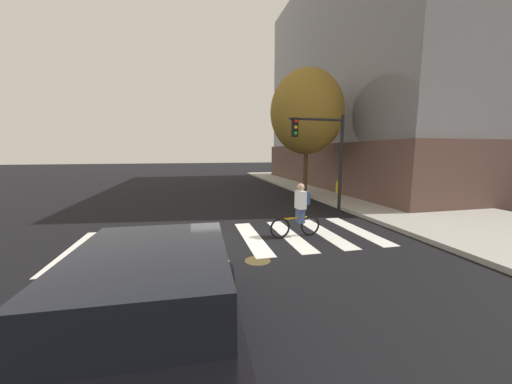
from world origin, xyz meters
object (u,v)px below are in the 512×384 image
object	(u,v)px
manhole_cover	(258,260)
sedan_near	(155,310)
cyclist	(299,210)
street_tree_near	(307,112)
traffic_light_near	(324,147)
fire_hydrant	(338,187)

from	to	relation	value
manhole_cover	sedan_near	distance (m)	3.81
cyclist	street_tree_near	size ratio (longest dim) A/B	0.24
sedan_near	traffic_light_near	bearing A→B (deg)	52.28
traffic_light_near	sedan_near	bearing A→B (deg)	-127.72
cyclist	fire_hydrant	world-z (taller)	cyclist
cyclist	traffic_light_near	xyz separation A→B (m)	(2.28, 3.01, 2.02)
cyclist	fire_hydrant	bearing A→B (deg)	53.25
traffic_light_near	street_tree_near	bearing A→B (deg)	78.11
cyclist	traffic_light_near	world-z (taller)	traffic_light_near
manhole_cover	fire_hydrant	distance (m)	11.54
traffic_light_near	fire_hydrant	bearing A→B (deg)	53.55
cyclist	traffic_light_near	size ratio (longest dim) A/B	0.41
sedan_near	fire_hydrant	size ratio (longest dim) A/B	5.98
manhole_cover	street_tree_near	world-z (taller)	street_tree_near
manhole_cover	sedan_near	xyz separation A→B (m)	(-2.00, -3.14, 0.82)
sedan_near	traffic_light_near	xyz separation A→B (m)	(6.01, 7.78, 2.04)
sedan_near	street_tree_near	xyz separation A→B (m)	(6.81, 11.54, 4.01)
cyclist	street_tree_near	xyz separation A→B (m)	(3.07, 6.77, 3.98)
manhole_cover	cyclist	size ratio (longest dim) A/B	0.37
traffic_light_near	street_tree_near	xyz separation A→B (m)	(0.79, 3.76, 1.97)
sedan_near	street_tree_near	world-z (taller)	street_tree_near
manhole_cover	sedan_near	size ratio (longest dim) A/B	0.14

